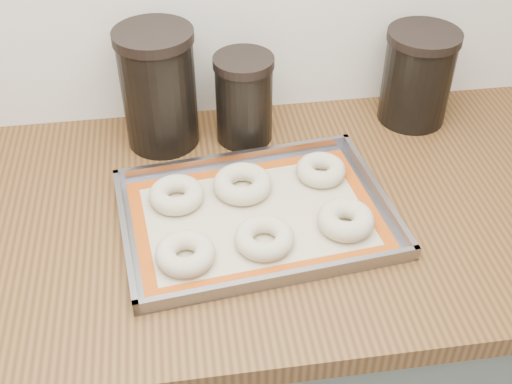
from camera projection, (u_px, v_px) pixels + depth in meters
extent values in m
cube|color=#586257|center=(331.00, 353.00, 1.46)|extent=(3.00, 0.65, 0.86)
cube|color=brown|center=(349.00, 205.00, 1.17)|extent=(3.06, 0.68, 0.04)
cube|color=gray|center=(256.00, 217.00, 1.12)|extent=(0.49, 0.38, 0.00)
cube|color=gray|center=(235.00, 158.00, 1.23)|extent=(0.46, 0.06, 0.02)
cube|color=gray|center=(282.00, 279.00, 0.99)|extent=(0.46, 0.06, 0.02)
cube|color=gray|center=(125.00, 235.00, 1.06)|extent=(0.05, 0.33, 0.02)
cube|color=gray|center=(377.00, 191.00, 1.15)|extent=(0.05, 0.33, 0.02)
cube|color=#C6B793|center=(256.00, 216.00, 1.11)|extent=(0.45, 0.33, 0.00)
cube|color=#AC430B|center=(238.00, 170.00, 1.21)|extent=(0.42, 0.07, 0.00)
cube|color=#AC430B|center=(277.00, 271.00, 1.01)|extent=(0.42, 0.07, 0.00)
cube|color=#AC430B|center=(141.00, 236.00, 1.07)|extent=(0.05, 0.25, 0.00)
cube|color=#AC430B|center=(363.00, 197.00, 1.15)|extent=(0.05, 0.25, 0.00)
torus|color=beige|center=(185.00, 254.00, 1.02)|extent=(0.11, 0.11, 0.03)
torus|color=beige|center=(264.00, 238.00, 1.05)|extent=(0.12, 0.12, 0.03)
torus|color=beige|center=(346.00, 220.00, 1.08)|extent=(0.10, 0.10, 0.04)
torus|color=beige|center=(176.00, 195.00, 1.13)|extent=(0.12, 0.12, 0.03)
torus|color=beige|center=(242.00, 184.00, 1.16)|extent=(0.12, 0.12, 0.03)
torus|color=beige|center=(321.00, 170.00, 1.19)|extent=(0.12, 0.12, 0.03)
cylinder|color=black|center=(159.00, 93.00, 1.23)|extent=(0.14, 0.14, 0.22)
cylinder|color=black|center=(153.00, 36.00, 1.15)|extent=(0.15, 0.15, 0.02)
cylinder|color=black|center=(244.00, 103.00, 1.25)|extent=(0.11, 0.11, 0.16)
cylinder|color=black|center=(243.00, 62.00, 1.20)|extent=(0.12, 0.12, 0.02)
cylinder|color=black|center=(417.00, 81.00, 1.30)|extent=(0.14, 0.14, 0.18)
cylinder|color=black|center=(425.00, 36.00, 1.24)|extent=(0.15, 0.15, 0.02)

